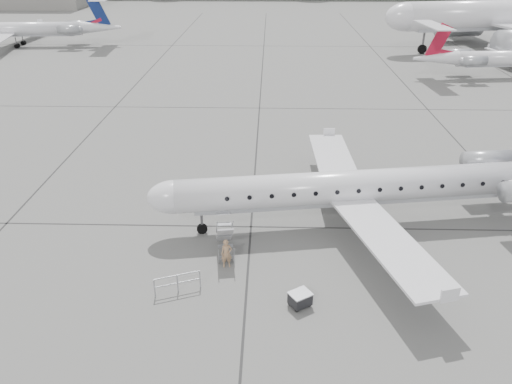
# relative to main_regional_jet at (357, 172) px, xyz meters

# --- Properties ---
(ground) EXTENTS (320.00, 320.00, 0.00)m
(ground) POSITION_rel_main_regional_jet_xyz_m (-1.02, -5.24, -3.42)
(ground) COLOR slate
(ground) RESTS_ON ground
(main_regional_jet) EXTENTS (29.28, 23.05, 6.83)m
(main_regional_jet) POSITION_rel_main_regional_jet_xyz_m (0.00, 0.00, 0.00)
(main_regional_jet) COLOR silver
(main_regional_jet) RESTS_ON ground
(airstair) EXTENTS (1.19, 2.40, 2.14)m
(airstair) POSITION_rel_main_regional_jet_xyz_m (-7.37, -3.32, -2.35)
(airstair) COLOR silver
(airstair) RESTS_ON ground
(passenger) EXTENTS (0.64, 0.48, 1.58)m
(passenger) POSITION_rel_main_regional_jet_xyz_m (-7.17, -4.60, -2.63)
(passenger) COLOR #9B7654
(passenger) RESTS_ON ground
(safety_railing) EXTENTS (2.09, 0.85, 1.00)m
(safety_railing) POSITION_rel_main_regional_jet_xyz_m (-9.36, -6.81, -2.92)
(safety_railing) COLOR gray
(safety_railing) RESTS_ON ground
(baggage_cart) EXTENTS (1.18, 1.13, 0.80)m
(baggage_cart) POSITION_rel_main_regional_jet_xyz_m (-3.53, -7.66, -3.02)
(baggage_cart) COLOR black
(baggage_cart) RESTS_ON ground
(bg_narrowbody) EXTENTS (45.55, 36.60, 14.59)m
(bg_narrowbody) POSITION_rel_main_regional_jet_xyz_m (30.06, 52.68, 3.88)
(bg_narrowbody) COLOR silver
(bg_narrowbody) RESTS_ON ground
(bg_regional_left) EXTENTS (29.48, 22.17, 7.38)m
(bg_regional_left) POSITION_rel_main_regional_jet_xyz_m (-45.70, 53.88, 0.27)
(bg_regional_left) COLOR silver
(bg_regional_left) RESTS_ON ground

